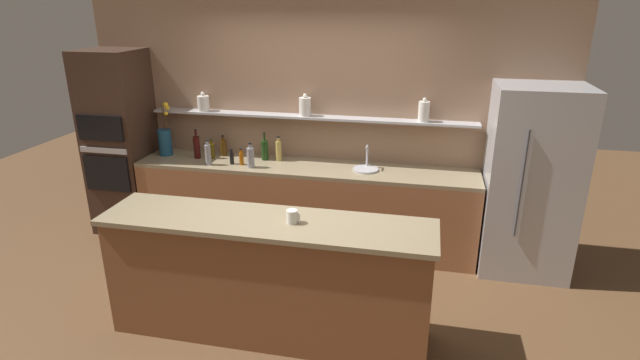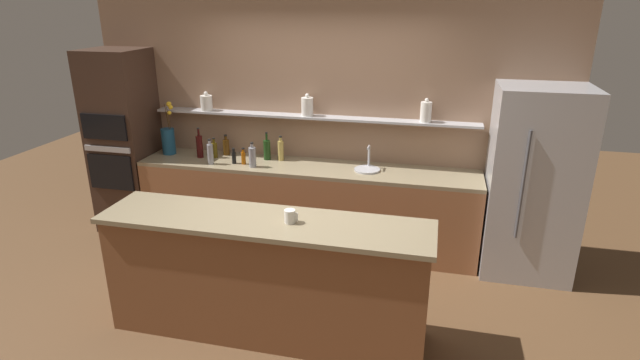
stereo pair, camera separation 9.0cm
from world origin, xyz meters
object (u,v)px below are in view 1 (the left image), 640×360
Objects in this scene: oven_tower at (120,143)px; bottle_spirit_2 at (208,154)px; flower_vase at (165,140)px; bottle_sauce_1 at (232,157)px; refrigerator at (530,182)px; bottle_wine_0 at (197,147)px; bottle_wine_7 at (265,150)px; bottle_spirit_8 at (251,157)px; sink_fixture at (366,168)px; bottle_sauce_3 at (241,158)px; bottle_spirit_6 at (279,150)px; bottle_spirit_5 at (224,147)px; bottle_oil_4 at (212,150)px; coffee_mug at (292,217)px.

oven_tower is 7.53× the size of bottle_spirit_2.
flower_vase is 0.89m from bottle_sauce_1.
flower_vase is (-3.93, 0.11, 0.16)m from refrigerator.
refrigerator is at bearing -1.57° from flower_vase.
bottle_wine_0 is 1.10× the size of bottle_wine_7.
bottle_spirit_2 is at bearing -177.67° from refrigerator.
bottle_spirit_2 is at bearing -162.48° from bottle_sauce_1.
refrigerator reaches higher than bottle_spirit_8.
sink_fixture is at bearing 178.25° from refrigerator.
bottle_sauce_1 is at bearing -177.03° from bottle_sauce_3.
bottle_spirit_5 is at bearing 176.27° from bottle_spirit_6.
refrigerator reaches higher than bottle_spirit_6.
bottle_wine_0 is 0.77m from bottle_wine_7.
bottle_spirit_6 is 1.02× the size of bottle_spirit_8.
bottle_sauce_3 is (-2.95, -0.05, 0.06)m from refrigerator.
flower_vase is at bearing -170.58° from bottle_spirit_5.
bottle_spirit_2 is 0.76m from bottle_spirit_6.
refrigerator reaches higher than bottle_spirit_5.
oven_tower is 11.57× the size of bottle_sauce_3.
bottle_spirit_8 reaches higher than bottle_sauce_1.
oven_tower is 6.73× the size of bottle_wine_7.
bottle_oil_4 is (0.57, -0.01, -0.08)m from flower_vase.
bottle_spirit_8 is (-2.82, -0.12, 0.10)m from refrigerator.
bottle_spirit_8 is at bearing -177.54° from refrigerator.
bottle_spirit_8 reaches higher than bottle_spirit_5.
bottle_spirit_6 is at bearing 109.85° from coffee_mug.
bottle_sauce_3 is 1.83m from coffee_mug.
oven_tower reaches higher than bottle_spirit_2.
bottle_spirit_2 is (-0.24, -0.08, 0.04)m from bottle_sauce_1.
bottle_wine_0 is at bearing -171.92° from bottle_wine_7.
bottle_wine_7 is at bearing -178.08° from bottle_spirit_6.
bottle_sauce_3 is at bearing -178.97° from refrigerator.
bottle_oil_4 is (-1.74, 0.04, 0.06)m from sink_fixture.
oven_tower is at bearing 174.49° from bottle_spirit_8.
bottle_wine_7 is 1.93m from coffee_mug.
oven_tower is 3.44× the size of flower_vase.
bottle_spirit_8 is at bearing 1.54° from bottle_spirit_2.
bottle_spirit_5 is 0.56m from bottle_spirit_8.
bottle_spirit_2 is 0.35m from bottle_spirit_5.
bottle_spirit_6 is (1.33, 0.07, -0.06)m from flower_vase.
oven_tower is 7.59× the size of bottle_spirit_6.
flower_vase is 1.96× the size of bottle_wine_7.
flower_vase is 0.67m from bottle_spirit_5.
bottle_spirit_5 is 0.86× the size of bottle_spirit_6.
bottle_spirit_8 is at bearing -102.30° from bottle_wine_7.
bottle_spirit_8 is (0.70, -0.18, -0.02)m from bottle_wine_0.
bottle_wine_0 is at bearing 165.50° from bottle_sauce_1.
bottle_spirit_2 is (1.16, -0.17, -0.01)m from oven_tower.
bottle_wine_0 reaches higher than sink_fixture.
refrigerator reaches higher than bottle_wine_0.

